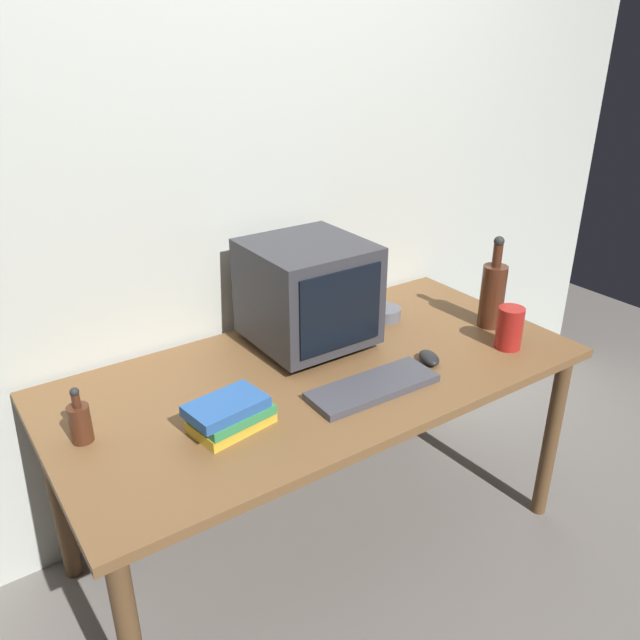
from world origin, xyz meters
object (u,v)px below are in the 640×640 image
(crt_monitor, at_px, (308,293))
(cd_spindle, at_px, (385,313))
(bottle_short, at_px, (80,421))
(computer_mouse, at_px, (429,358))
(metal_canister, at_px, (510,328))
(book_stack, at_px, (230,414))
(bottle_tall, at_px, (493,293))
(keyboard, at_px, (373,387))

(crt_monitor, xyz_separation_m, cd_spindle, (0.36, 0.01, -0.17))
(bottle_short, relative_size, cd_spindle, 1.38)
(computer_mouse, xyz_separation_m, bottle_short, (-1.08, 0.21, 0.04))
(cd_spindle, relative_size, metal_canister, 0.80)
(bottle_short, relative_size, book_stack, 0.66)
(cd_spindle, bearing_deg, computer_mouse, -106.30)
(book_stack, bearing_deg, crt_monitor, 33.56)
(crt_monitor, bearing_deg, bottle_tall, -22.00)
(metal_canister, bearing_deg, computer_mouse, 166.37)
(book_stack, bearing_deg, bottle_short, 153.78)
(crt_monitor, xyz_separation_m, bottle_tall, (0.64, -0.26, -0.06))
(keyboard, distance_m, computer_mouse, 0.27)
(book_stack, xyz_separation_m, cd_spindle, (0.82, 0.32, -0.02))
(crt_monitor, xyz_separation_m, keyboard, (-0.01, -0.38, -0.18))
(crt_monitor, distance_m, book_stack, 0.58)
(crt_monitor, relative_size, book_stack, 1.55)
(keyboard, bearing_deg, crt_monitor, 89.62)
(keyboard, xyz_separation_m, cd_spindle, (0.37, 0.38, 0.01))
(crt_monitor, relative_size, bottle_tall, 1.12)
(computer_mouse, xyz_separation_m, metal_canister, (0.30, -0.07, 0.06))
(crt_monitor, height_order, book_stack, crt_monitor)
(book_stack, distance_m, metal_canister, 1.03)
(computer_mouse, bearing_deg, book_stack, -162.62)
(bottle_tall, distance_m, metal_canister, 0.19)
(bottle_short, height_order, cd_spindle, bottle_short)
(book_stack, bearing_deg, computer_mouse, -2.88)
(book_stack, bearing_deg, metal_canister, -6.12)
(keyboard, height_order, bottle_tall, bottle_tall)
(bottle_tall, xyz_separation_m, book_stack, (-1.11, -0.05, -0.08))
(computer_mouse, height_order, bottle_short, bottle_short)
(computer_mouse, xyz_separation_m, cd_spindle, (0.10, 0.35, 0.00))
(metal_canister, bearing_deg, bottle_short, 168.31)
(crt_monitor, height_order, bottle_short, crt_monitor)
(computer_mouse, height_order, book_stack, book_stack)
(bottle_short, relative_size, metal_canister, 1.11)
(metal_canister, bearing_deg, keyboard, 175.81)
(bottle_tall, relative_size, cd_spindle, 2.89)
(cd_spindle, bearing_deg, bottle_short, -173.24)
(bottle_short, bearing_deg, metal_canister, -11.69)
(keyboard, bearing_deg, book_stack, 172.66)
(crt_monitor, height_order, computer_mouse, crt_monitor)
(crt_monitor, distance_m, cd_spindle, 0.40)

